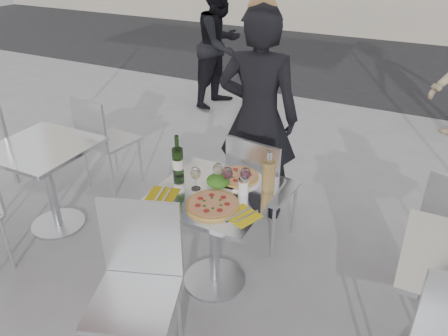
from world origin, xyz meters
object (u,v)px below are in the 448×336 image
at_px(wineglass_red_b, 245,175).
at_px(pedestrian_a, 220,45).
at_px(wineglass_white_a, 195,174).
at_px(napkin_left, 163,194).
at_px(carafe, 269,176).
at_px(napkin_right, 242,215).
at_px(main_table, 214,219).
at_px(wine_bottle, 178,160).
at_px(pizza_far, 238,177).
at_px(wineglass_red_a, 228,174).
at_px(chair_far, 259,183).
at_px(sugar_shaker, 243,186).
at_px(pizza_near, 212,205).
at_px(woman_diner, 258,118).
at_px(chair_near, 138,276).
at_px(salad_plate, 218,182).
at_px(side_table_left, 47,170).
at_px(side_chair_lfar, 101,135).
at_px(wineglass_white_b, 218,170).

bearing_deg(wineglass_red_b, pedestrian_a, 119.60).
bearing_deg(wineglass_white_a, napkin_left, -133.19).
distance_m(carafe, napkin_right, 0.33).
bearing_deg(main_table, wine_bottle, 165.11).
height_order(pizza_far, wineglass_red_a, wineglass_red_a).
bearing_deg(main_table, pedestrian_a, 116.37).
height_order(chair_far, napkin_left, chair_far).
distance_m(wineglass_white_a, wineglass_red_a, 0.20).
bearing_deg(sugar_shaker, main_table, -158.70).
height_order(pizza_near, sugar_shaker, sugar_shaker).
distance_m(woman_diner, sugar_shaker, 0.93).
xyz_separation_m(chair_near, napkin_right, (0.37, 0.54, 0.17)).
bearing_deg(woman_diner, salad_plate, 85.42).
bearing_deg(wineglass_red_b, main_table, -144.86).
bearing_deg(napkin_right, salad_plate, 162.67).
relative_size(side_table_left, wineglass_white_a, 4.76).
relative_size(side_chair_lfar, napkin_right, 3.95).
relative_size(woman_diner, wineglass_white_b, 11.27).
height_order(wineglass_white_a, wineglass_red_b, same).
bearing_deg(wineglass_red_a, side_table_left, -177.22).
distance_m(wineglass_red_a, napkin_right, 0.33).
bearing_deg(wineglass_red_b, carafe, 12.02).
height_order(main_table, wineglass_white_a, wineglass_white_a).
height_order(pizza_far, wineglass_red_b, wineglass_red_b).
relative_size(chair_near, pedestrian_a, 0.59).
bearing_deg(pizza_far, wineglass_red_b, -45.73).
distance_m(carafe, wineglass_red_a, 0.26).
distance_m(wineglass_white_b, wineglass_red_b, 0.18).
xyz_separation_m(main_table, carafe, (0.31, 0.15, 0.33)).
relative_size(salad_plate, sugar_shaker, 2.06).
bearing_deg(chair_near, wineglass_red_b, 52.22).
distance_m(salad_plate, carafe, 0.33).
relative_size(main_table, carafe, 2.59).
distance_m(pedestrian_a, wineglass_red_b, 3.58).
bearing_deg(side_chair_lfar, napkin_left, 154.57).
distance_m(pedestrian_a, wineglass_red_a, 3.56).
height_order(side_table_left, chair_far, chair_far).
distance_m(wine_bottle, wineglass_red_b, 0.48).
bearing_deg(wineglass_red_a, woman_diner, 100.31).
relative_size(sugar_shaker, wineglass_white_b, 0.68).
bearing_deg(napkin_right, napkin_left, -155.78).
height_order(pizza_far, carafe, carafe).
distance_m(pedestrian_a, carafe, 3.62).
xyz_separation_m(pedestrian_a, napkin_right, (1.87, -3.38, -0.08)).
height_order(side_chair_lfar, sugar_shaker, side_chair_lfar).
distance_m(chair_far, wineglass_red_a, 0.55).
bearing_deg(main_table, pizza_near, -64.43).
bearing_deg(wineglass_white_a, wineglass_red_b, 24.37).
xyz_separation_m(salad_plate, wineglass_white_a, (-0.12, -0.08, 0.07)).
bearing_deg(sugar_shaker, pizza_near, -116.75).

